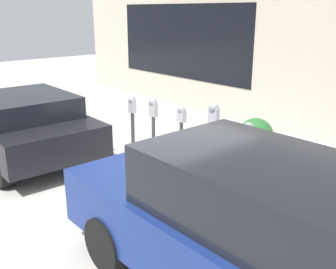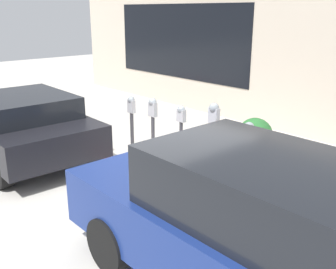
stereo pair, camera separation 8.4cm
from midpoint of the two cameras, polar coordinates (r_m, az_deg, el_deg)
name	(u,v)px [view 2 (the right image)]	position (r m, az deg, el deg)	size (l,w,h in m)	color
ground_plane	(163,182)	(7.30, -1.12, -6.94)	(40.00, 40.00, 0.00)	beige
curb_strip	(159,182)	(7.24, -1.60, -6.97)	(19.00, 0.16, 0.04)	red
building_facade	(301,59)	(10.20, 18.53, 10.37)	(19.00, 0.17, 3.79)	beige
parking_meter_nearest	(248,145)	(6.23, 11.13, -1.51)	(0.19, 0.16, 1.40)	#38383D
parking_meter_second	(213,128)	(6.70, 6.25, 1.00)	(0.20, 0.17, 1.56)	#38383D
parking_meter_middle	(181,127)	(7.28, 1.59, 1.08)	(0.17, 0.15, 1.37)	#38383D
parking_meter_fourth	(153,119)	(7.79, -2.53, 2.31)	(0.19, 0.16, 1.40)	#38383D
parking_meter_farthest	(132,117)	(8.37, -5.58, 2.61)	(0.17, 0.15, 1.32)	#38383D
planter_box	(254,148)	(7.97, 12.07, -1.94)	(1.29, 0.80, 1.03)	#A39989
parked_car_front	(251,229)	(4.25, 11.32, -13.27)	(4.49, 1.83, 1.70)	navy
parked_car_middle	(22,124)	(8.81, -20.63, 1.41)	(3.96, 2.09, 1.39)	black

